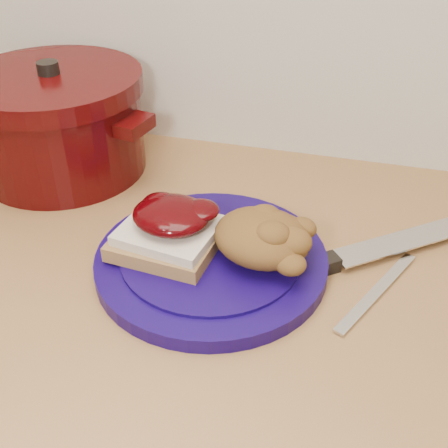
% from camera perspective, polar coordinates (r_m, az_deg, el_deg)
% --- Properties ---
extents(plate, '(0.32, 0.32, 0.02)m').
position_cam_1_polar(plate, '(0.66, -1.30, -3.77)').
color(plate, '#110546').
rests_on(plate, wood_countertop).
extents(sandwich, '(0.12, 0.11, 0.06)m').
position_cam_1_polar(sandwich, '(0.64, -5.62, -0.51)').
color(sandwich, olive).
rests_on(sandwich, plate).
extents(stuffing_mound, '(0.13, 0.11, 0.05)m').
position_cam_1_polar(stuffing_mound, '(0.63, 3.87, -1.38)').
color(stuffing_mound, brown).
rests_on(stuffing_mound, plate).
extents(chef_knife, '(0.27, 0.22, 0.02)m').
position_cam_1_polar(chef_knife, '(0.66, 10.17, -4.03)').
color(chef_knife, black).
rests_on(chef_knife, wood_countertop).
extents(butter_knife, '(0.08, 0.16, 0.00)m').
position_cam_1_polar(butter_knife, '(0.65, 15.29, -6.61)').
color(butter_knife, silver).
rests_on(butter_knife, wood_countertop).
extents(dutch_oven, '(0.31, 0.30, 0.16)m').
position_cam_1_polar(dutch_oven, '(0.86, -16.52, 9.90)').
color(dutch_oven, '#360505').
rests_on(dutch_oven, wood_countertop).
extents(pepper_grinder, '(0.07, 0.07, 0.13)m').
position_cam_1_polar(pepper_grinder, '(0.95, -19.78, 11.33)').
color(pepper_grinder, black).
rests_on(pepper_grinder, wood_countertop).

